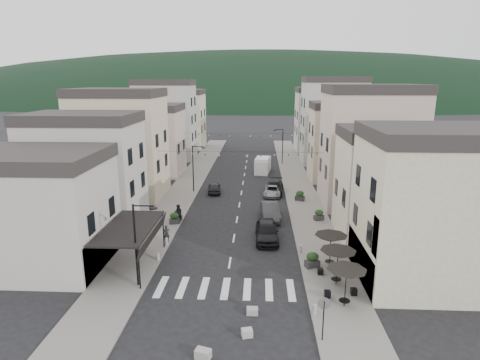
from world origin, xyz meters
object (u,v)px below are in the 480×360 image
Objects in this scene: parked_car_e at (214,188)px; delivery_van at (263,165)px; pedestrian_b at (178,213)px; parked_car_b at (270,211)px; parked_car_c at (272,191)px; pedestrian_a at (167,234)px; parked_car_a at (267,231)px; parked_car_d at (275,187)px.

delivery_van reaches higher than parked_car_e.
delivery_van is 2.99× the size of pedestrian_b.
parked_car_c is at bearing 81.78° from parked_car_b.
pedestrian_a is (-8.57, -28.15, -0.31)m from delivery_van.
parked_car_c is (0.92, 14.26, -0.24)m from parked_car_a.
parked_car_a is 1.28× the size of parked_car_e.
parked_car_e is (-7.34, 0.96, 0.05)m from parked_car_c.
pedestrian_b is (-2.36, -11.12, 0.34)m from parked_car_e.
parked_car_a is 1.01× the size of parked_car_b.
pedestrian_b is at bearing 68.87° from pedestrian_a.
pedestrian_b is (0.00, 5.24, 0.12)m from pedestrian_a.
parked_car_e is at bearing 60.67° from pedestrian_a.
parked_car_e is (-6.41, 15.22, -0.19)m from parked_car_a.
pedestrian_b is at bearing -175.00° from parked_car_b.
parked_car_a is at bearing -99.34° from parked_car_b.
parked_car_a is 0.95× the size of delivery_van.
pedestrian_b is (-8.57, -22.90, -0.19)m from delivery_van.
parked_car_b reaches higher than parked_car_d.
parked_car_b is 9.35m from pedestrian_b.
pedestrian_a is (-10.00, -16.61, 0.14)m from parked_car_d.
parked_car_b is 3.26× the size of pedestrian_a.
pedestrian_a is 5.24m from pedestrian_b.
parked_car_b is 1.27× the size of parked_car_e.
parked_car_c is at bearing 36.68° from pedestrian_a.
pedestrian_b reaches higher than parked_car_a.
parked_car_e is 0.74× the size of delivery_van.
parked_car_a is 27.01m from delivery_van.
parked_car_b reaches higher than parked_car_c.
parked_car_c is 1.26m from parked_car_d.
parked_car_a is 5.73m from parked_car_b.
parked_car_d is 11.63m from delivery_van.
pedestrian_b reaches higher than parked_car_c.
parked_car_a reaches higher than parked_car_b.
parked_car_b is at bearing 119.70° from parked_car_e.
pedestrian_b is (-9.21, -1.62, 0.19)m from parked_car_b.
pedestrian_b is at bearing -103.11° from delivery_van.
parked_car_c is 0.84× the size of delivery_van.
parked_car_d is (0.31, 1.21, 0.13)m from parked_car_c.
parked_car_e is at bearing 119.68° from pedestrian_b.
parked_car_a is 3.29× the size of pedestrian_a.
parked_car_c is 18.20m from pedestrian_a.
parked_car_b is at bearing -80.88° from delivery_van.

